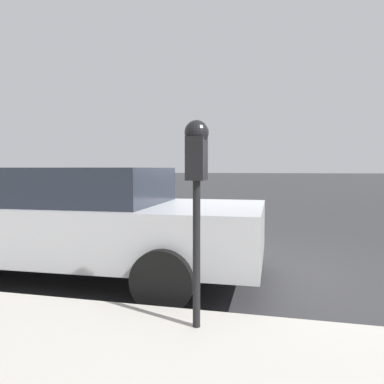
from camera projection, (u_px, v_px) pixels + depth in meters
ground_plane at (233, 266)px, 5.49m from camera, size 220.00×220.00×0.00m
parking_meter at (197, 170)px, 2.92m from camera, size 0.21×0.19×1.64m
car_silver at (68, 218)px, 4.95m from camera, size 2.24×5.04×1.44m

